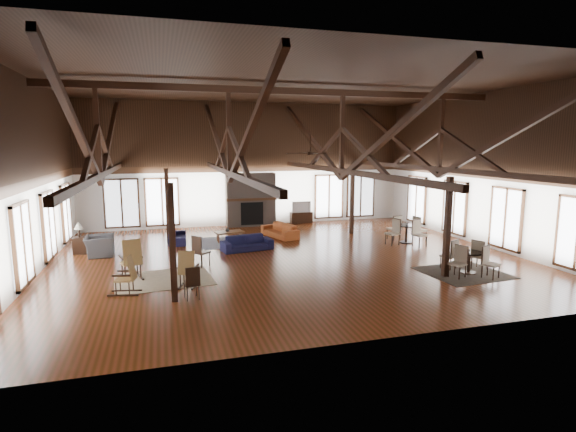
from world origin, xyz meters
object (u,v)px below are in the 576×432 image
object	(u,v)px
coffee_table	(229,233)
cafe_table_far	(406,230)
sofa_navy_left	(178,236)
sofa_navy_front	(247,243)
armchair	(99,246)
cafe_table_near	(469,258)
sofa_orange	(280,230)
tv_console	(301,217)

from	to	relation	value
coffee_table	cafe_table_far	world-z (taller)	cafe_table_far
sofa_navy_left	coffee_table	size ratio (longest dim) A/B	1.41
sofa_navy_front	armchair	size ratio (longest dim) A/B	1.75
sofa_navy_front	sofa_navy_left	xyz separation A→B (m)	(-2.49, 2.12, -0.03)
cafe_table_near	coffee_table	bearing A→B (deg)	134.44
coffee_table	cafe_table_far	bearing A→B (deg)	-29.09
sofa_orange	armchair	size ratio (longest dim) A/B	1.81
sofa_orange	armchair	bearing A→B (deg)	-96.39
sofa_orange	coffee_table	world-z (taller)	sofa_orange
tv_console	cafe_table_far	bearing A→B (deg)	-64.47
sofa_navy_left	sofa_orange	world-z (taller)	sofa_orange
cafe_table_far	sofa_navy_left	bearing A→B (deg)	163.87
sofa_navy_front	cafe_table_far	world-z (taller)	cafe_table_far
sofa_orange	cafe_table_near	world-z (taller)	cafe_table_near
tv_console	armchair	bearing A→B (deg)	-153.37
sofa_navy_left	cafe_table_near	size ratio (longest dim) A/B	0.93
cafe_table_near	tv_console	bearing A→B (deg)	102.72
sofa_navy_front	sofa_navy_left	distance (m)	3.27
sofa_navy_left	cafe_table_far	bearing A→B (deg)	-103.06
cafe_table_near	cafe_table_far	size ratio (longest dim) A/B	0.92
sofa_navy_front	tv_console	bearing A→B (deg)	43.65
coffee_table	cafe_table_near	xyz separation A→B (m)	(6.51, -6.63, 0.10)
armchair	cafe_table_far	size ratio (longest dim) A/B	0.54
sofa_navy_left	coffee_table	distance (m)	2.12
sofa_navy_front	cafe_table_far	size ratio (longest dim) A/B	0.95
armchair	cafe_table_far	world-z (taller)	cafe_table_far
sofa_navy_front	cafe_table_far	xyz separation A→B (m)	(6.51, -0.48, 0.23)
sofa_orange	tv_console	bearing A→B (deg)	130.12
armchair	tv_console	distance (m)	10.17
sofa_navy_front	sofa_orange	xyz separation A→B (m)	(1.84, 2.08, 0.01)
tv_console	coffee_table	bearing A→B (deg)	-140.23
sofa_navy_left	tv_console	bearing A→B (deg)	-60.85
coffee_table	cafe_table_near	distance (m)	9.29
sofa_navy_front	coffee_table	size ratio (longest dim) A/B	1.57
armchair	sofa_navy_front	bearing A→B (deg)	-99.32
tv_console	sofa_orange	bearing A→B (deg)	-122.12
coffee_table	sofa_navy_left	bearing A→B (deg)	156.62
cafe_table_far	tv_console	bearing A→B (deg)	115.53
armchair	tv_console	size ratio (longest dim) A/B	0.99
armchair	cafe_table_far	xyz separation A→B (m)	(11.81, -1.12, 0.16)
sofa_orange	cafe_table_far	bearing A→B (deg)	43.55
cafe_table_near	tv_console	size ratio (longest dim) A/B	1.66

